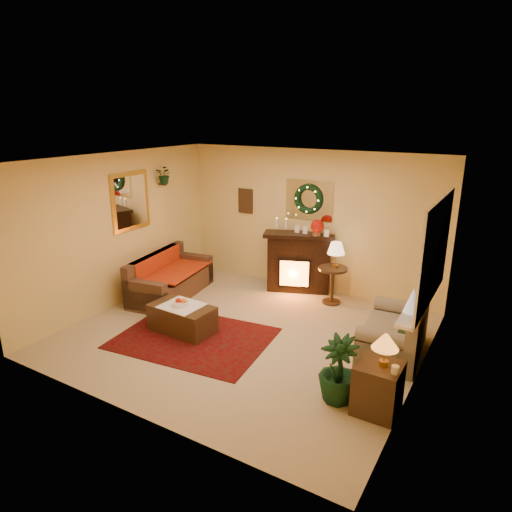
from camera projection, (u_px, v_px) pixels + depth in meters
The scene contains 31 objects.
floor at pixel (244, 334), 6.91m from camera, with size 5.00×5.00×0.00m, color beige.
ceiling at pixel (243, 160), 6.12m from camera, with size 5.00×5.00×0.00m, color white.
wall_back at pixel (309, 221), 8.36m from camera, with size 5.00×5.00×0.00m, color #EFD88C.
wall_front at pixel (127, 308), 4.67m from camera, with size 5.00×5.00×0.00m, color #EFD88C.
wall_left at pixel (119, 230), 7.73m from camera, with size 4.50×4.50×0.00m, color #EFD88C.
wall_right at pixel (425, 285), 5.30m from camera, with size 4.50×4.50×0.00m, color #EFD88C.
area_rug at pixel (194, 338), 6.78m from camera, with size 2.19×1.64×0.01m, color #441407.
sofa at pixel (171, 273), 8.25m from camera, with size 0.79×1.79×0.77m, color #432013.
red_throw at pixel (175, 269), 8.37m from camera, with size 0.86×1.40×0.02m, color red.
fireplace at pixel (299, 262), 8.45m from camera, with size 1.14×0.36×1.05m, color black.
poinsettia at pixel (317, 226), 8.01m from camera, with size 0.23×0.23×0.23m, color #A71006.
mantel_candle_a at pixel (277, 223), 8.41m from camera, with size 0.06×0.06×0.17m, color white.
mantel_candle_b at pixel (286, 224), 8.35m from camera, with size 0.06×0.06×0.17m, color beige.
mantel_mirror at pixel (309, 200), 8.23m from camera, with size 0.92×0.02×0.72m, color white.
wreath at pixel (308, 199), 8.19m from camera, with size 0.55×0.55×0.11m, color #194719.
wall_art at pixel (246, 201), 8.93m from camera, with size 0.32×0.03×0.48m, color #381E11.
gold_mirror at pixel (130, 201), 7.83m from camera, with size 0.03×0.84×1.00m, color gold.
hanging_plant at pixel (165, 183), 8.31m from camera, with size 0.33×0.28×0.36m, color #194719.
loveseat at pixel (394, 325), 6.28m from camera, with size 0.76×1.31×0.76m, color #7F7357.
window_frame at pixel (435, 252), 5.69m from camera, with size 0.03×1.86×1.36m, color white.
window_glass at pixel (434, 252), 5.69m from camera, with size 0.02×1.70×1.22m, color black.
window_sill at pixel (421, 301), 5.94m from camera, with size 0.22×1.86×0.04m, color white.
mini_tree at pixel (413, 301), 5.51m from camera, with size 0.22×0.22×0.32m, color silver.
sill_plant at pixel (432, 269), 6.48m from camera, with size 0.26×0.21×0.48m, color #193715.
side_table_round at pixel (332, 285), 7.95m from camera, with size 0.50×0.50×0.66m, color #3F2510.
lamp_cream at pixel (336, 255), 7.78m from camera, with size 0.30×0.30×0.46m, color #E0B582.
end_table_square at pixel (378, 390), 5.06m from camera, with size 0.48×0.48×0.59m, color #462710.
lamp_tiffany at pixel (384, 353), 4.91m from camera, with size 0.29×0.29×0.43m, color orange.
coffee_table at pixel (182, 318), 6.96m from camera, with size 0.98×0.54×0.41m, color #45251D.
fruit_bowl at pixel (181, 304), 6.88m from camera, with size 0.24×0.24×0.06m, color white.
floor_palm at pixel (339, 366), 5.20m from camera, with size 1.36×1.36×2.42m, color #153815.
Camera 1 is at (3.32, -5.27, 3.23)m, focal length 32.00 mm.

